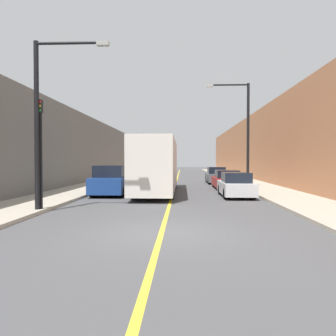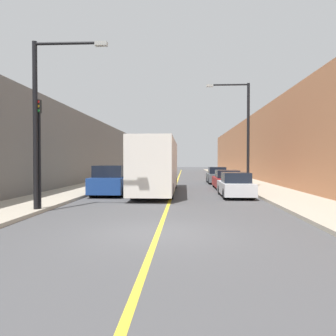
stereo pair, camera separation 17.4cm
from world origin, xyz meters
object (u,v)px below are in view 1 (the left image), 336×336
at_px(parked_suv_left, 112,181).
at_px(car_right_near, 236,186).
at_px(bus, 157,165).
at_px(car_right_far, 216,176).
at_px(traffic_light, 41,150).
at_px(street_lamp_left, 44,111).
at_px(car_right_mid, 227,180).
at_px(street_lamp_right, 244,128).

distance_m(parked_suv_left, car_right_near, 7.66).
bearing_deg(bus, car_right_far, 63.03).
bearing_deg(car_right_far, bus, -116.97).
distance_m(car_right_far, traffic_light, 20.25).
relative_size(bus, car_right_far, 2.39).
bearing_deg(bus, street_lamp_left, -115.19).
xyz_separation_m(parked_suv_left, car_right_mid, (7.83, 4.90, -0.21)).
xyz_separation_m(parked_suv_left, car_right_near, (7.62, -0.66, -0.20)).
bearing_deg(parked_suv_left, car_right_mid, 32.05).
relative_size(bus, parked_suv_left, 2.53).
distance_m(bus, traffic_light, 9.38).
distance_m(car_right_mid, car_right_far, 6.15).
relative_size(car_right_mid, street_lamp_right, 0.62).
bearing_deg(car_right_mid, street_lamp_left, -127.13).
distance_m(bus, street_lamp_left, 9.67).
distance_m(parked_suv_left, street_lamp_right, 10.28).
bearing_deg(parked_suv_left, bus, 27.20).
xyz_separation_m(car_right_near, car_right_far, (0.03, 11.71, 0.04)).
relative_size(car_right_far, traffic_light, 1.02).
distance_m(street_lamp_left, traffic_light, 1.60).
height_order(bus, car_right_near, bus).
height_order(car_right_near, car_right_mid, car_right_near).
xyz_separation_m(bus, street_lamp_left, (-4.00, -8.49, 2.33)).
height_order(bus, street_lamp_right, street_lamp_right).
xyz_separation_m(parked_suv_left, street_lamp_right, (8.89, 3.61, 3.68)).
bearing_deg(car_right_near, street_lamp_right, 73.55).
height_order(car_right_mid, street_lamp_right, street_lamp_right).
height_order(car_right_near, traffic_light, traffic_light).
distance_m(car_right_near, street_lamp_right, 5.91).
height_order(car_right_far, street_lamp_left, street_lamp_left).
xyz_separation_m(bus, parked_suv_left, (-2.76, -1.42, -1.00)).
distance_m(bus, street_lamp_right, 7.04).
bearing_deg(parked_suv_left, street_lamp_right, 22.11).
relative_size(street_lamp_left, traffic_light, 1.52).
distance_m(bus, car_right_far, 10.86).
distance_m(parked_suv_left, traffic_light, 7.30).
height_order(car_right_mid, traffic_light, traffic_light).
bearing_deg(car_right_near, car_right_mid, 87.91).
relative_size(car_right_mid, traffic_light, 1.04).
relative_size(car_right_near, car_right_far, 0.93).
relative_size(bus, car_right_mid, 2.35).
bearing_deg(bus, car_right_mid, 34.49).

